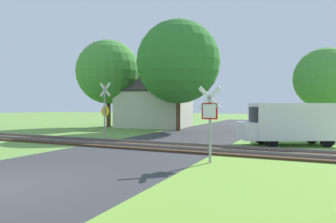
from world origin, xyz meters
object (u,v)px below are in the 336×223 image
at_px(crossing_sign_far, 105,108).
at_px(tree_center, 178,62).
at_px(stop_sign_near, 210,118).
at_px(house, 155,107).
at_px(tree_right, 325,79).
at_px(tree_left, 108,72).
at_px(mail_truck, 289,122).

bearing_deg(crossing_sign_far, tree_center, 87.64).
height_order(stop_sign_near, house, house).
bearing_deg(crossing_sign_far, tree_right, 44.31).
bearing_deg(stop_sign_near, tree_left, -41.08).
xyz_separation_m(tree_right, mail_truck, (-2.12, -7.47, -2.86)).
bearing_deg(house, mail_truck, -43.70).
bearing_deg(tree_center, mail_truck, -35.48).
bearing_deg(house, crossing_sign_far, -84.24).
relative_size(crossing_sign_far, house, 0.48).
height_order(house, tree_left, tree_left).
distance_m(house, tree_right, 15.45).
xyz_separation_m(house, tree_center, (3.98, -3.54, 3.85)).
relative_size(stop_sign_near, tree_center, 0.30).
distance_m(stop_sign_near, tree_right, 14.88).
relative_size(stop_sign_near, tree_right, 0.45).
bearing_deg(mail_truck, tree_left, 39.54).
relative_size(tree_center, mail_truck, 1.80).
relative_size(tree_left, tree_right, 1.38).
xyz_separation_m(tree_center, mail_truck, (9.00, -6.41, -4.60)).
xyz_separation_m(house, mail_truck, (12.98, -9.96, -0.76)).
height_order(crossing_sign_far, tree_center, tree_center).
relative_size(tree_right, mail_truck, 1.21).
height_order(tree_center, tree_right, tree_center).
xyz_separation_m(tree_center, tree_left, (-8.18, 1.45, -0.32)).
xyz_separation_m(crossing_sign_far, tree_center, (1.47, 8.32, 3.87)).
relative_size(crossing_sign_far, tree_left, 0.41).
distance_m(stop_sign_near, house, 19.52).
height_order(crossing_sign_far, tree_right, tree_right).
bearing_deg(tree_left, house, 26.49).
bearing_deg(tree_right, tree_left, 178.83).
bearing_deg(tree_left, tree_right, -1.17).
bearing_deg(tree_right, tree_center, -174.58).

